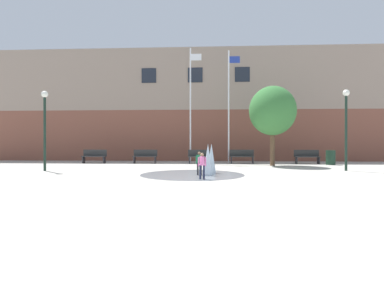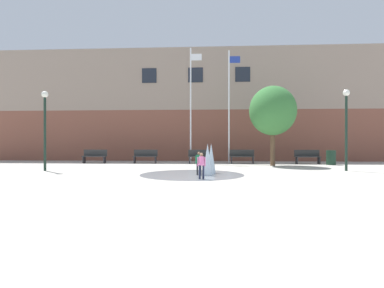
{
  "view_description": "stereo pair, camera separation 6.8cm",
  "coord_description": "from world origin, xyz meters",
  "px_view_note": "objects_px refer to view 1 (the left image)",
  "views": [
    {
      "loc": [
        0.95,
        -8.28,
        1.36
      ],
      "look_at": [
        0.08,
        7.98,
        1.3
      ],
      "focal_mm": 28.0,
      "sensor_mm": 36.0,
      "label": 1
    },
    {
      "loc": [
        1.02,
        -8.28,
        1.36
      ],
      "look_at": [
        0.08,
        7.98,
        1.3
      ],
      "focal_mm": 28.0,
      "sensor_mm": 36.0,
      "label": 2
    }
  ],
  "objects_px": {
    "park_bench_far_right": "(307,157)",
    "child_with_pink_shirt": "(199,161)",
    "lamp_post_right_lane": "(346,118)",
    "flagpole_right": "(229,103)",
    "street_tree_near_building": "(272,111)",
    "park_bench_near_trashcan": "(242,156)",
    "lamp_post_left_lane": "(45,119)",
    "park_bench_under_right_flagpole": "(200,156)",
    "park_bench_left_of_flagpoles": "(94,156)",
    "trash_can": "(331,158)",
    "flagpole_left": "(191,102)",
    "child_running": "(202,164)",
    "park_bench_under_left_flagpole": "(145,156)"
  },
  "relations": [
    {
      "from": "park_bench_under_left_flagpole",
      "to": "street_tree_near_building",
      "type": "relative_size",
      "value": 0.34
    },
    {
      "from": "park_bench_near_trashcan",
      "to": "child_with_pink_shirt",
      "type": "height_order",
      "value": "child_with_pink_shirt"
    },
    {
      "from": "park_bench_under_left_flagpole",
      "to": "lamp_post_right_lane",
      "type": "relative_size",
      "value": 0.4
    },
    {
      "from": "flagpole_right",
      "to": "street_tree_near_building",
      "type": "xyz_separation_m",
      "value": [
        2.41,
        -2.26,
        -0.78
      ]
    },
    {
      "from": "park_bench_far_right",
      "to": "child_with_pink_shirt",
      "type": "relative_size",
      "value": 1.62
    },
    {
      "from": "park_bench_far_right",
      "to": "trash_can",
      "type": "xyz_separation_m",
      "value": [
        1.23,
        -0.65,
        -0.03
      ]
    },
    {
      "from": "trash_can",
      "to": "child_running",
      "type": "bearing_deg",
      "value": -135.14
    },
    {
      "from": "flagpole_right",
      "to": "child_running",
      "type": "bearing_deg",
      "value": -100.29
    },
    {
      "from": "park_bench_left_of_flagpoles",
      "to": "park_bench_under_left_flagpole",
      "type": "height_order",
      "value": "same"
    },
    {
      "from": "lamp_post_left_lane",
      "to": "child_with_pink_shirt",
      "type": "bearing_deg",
      "value": -11.64
    },
    {
      "from": "lamp_post_left_lane",
      "to": "street_tree_near_building",
      "type": "xyz_separation_m",
      "value": [
        11.76,
        3.9,
        0.72
      ]
    },
    {
      "from": "flagpole_right",
      "to": "trash_can",
      "type": "bearing_deg",
      "value": -11.93
    },
    {
      "from": "park_bench_near_trashcan",
      "to": "lamp_post_left_lane",
      "type": "xyz_separation_m",
      "value": [
        -10.16,
        -5.73,
        2.06
      ]
    },
    {
      "from": "lamp_post_right_lane",
      "to": "flagpole_left",
      "type": "bearing_deg",
      "value": 145.89
    },
    {
      "from": "street_tree_near_building",
      "to": "lamp_post_left_lane",
      "type": "bearing_deg",
      "value": -161.65
    },
    {
      "from": "child_with_pink_shirt",
      "to": "park_bench_far_right",
      "type": "bearing_deg",
      "value": 70.59
    },
    {
      "from": "child_with_pink_shirt",
      "to": "street_tree_near_building",
      "type": "relative_size",
      "value": 0.21
    },
    {
      "from": "child_with_pink_shirt",
      "to": "flagpole_right",
      "type": "height_order",
      "value": "flagpole_right"
    },
    {
      "from": "child_with_pink_shirt",
      "to": "street_tree_near_building",
      "type": "xyz_separation_m",
      "value": [
        4.2,
        5.46,
        2.68
      ]
    },
    {
      "from": "park_bench_left_of_flagpoles",
      "to": "street_tree_near_building",
      "type": "relative_size",
      "value": 0.34
    },
    {
      "from": "child_running",
      "to": "flagpole_right",
      "type": "xyz_separation_m",
      "value": [
        1.65,
        9.1,
        3.46
      ]
    },
    {
      "from": "flagpole_left",
      "to": "lamp_post_right_lane",
      "type": "bearing_deg",
      "value": -34.11
    },
    {
      "from": "park_bench_left_of_flagpoles",
      "to": "lamp_post_left_lane",
      "type": "height_order",
      "value": "lamp_post_left_lane"
    },
    {
      "from": "park_bench_under_right_flagpole",
      "to": "trash_can",
      "type": "height_order",
      "value": "park_bench_under_right_flagpole"
    },
    {
      "from": "park_bench_far_right",
      "to": "lamp_post_right_lane",
      "type": "xyz_separation_m",
      "value": [
        0.34,
        -4.68,
        2.1
      ]
    },
    {
      "from": "child_with_pink_shirt",
      "to": "child_running",
      "type": "xyz_separation_m",
      "value": [
        0.14,
        -1.37,
        0.0
      ]
    },
    {
      "from": "park_bench_left_of_flagpoles",
      "to": "lamp_post_left_lane",
      "type": "relative_size",
      "value": 0.41
    },
    {
      "from": "park_bench_left_of_flagpoles",
      "to": "child_with_pink_shirt",
      "type": "relative_size",
      "value": 1.62
    },
    {
      "from": "child_running",
      "to": "flagpole_right",
      "type": "distance_m",
      "value": 9.87
    },
    {
      "from": "lamp_post_right_lane",
      "to": "flagpole_right",
      "type": "bearing_deg",
      "value": 134.76
    },
    {
      "from": "park_bench_under_right_flagpole",
      "to": "park_bench_far_right",
      "type": "bearing_deg",
      "value": 0.03
    },
    {
      "from": "child_running",
      "to": "flagpole_right",
      "type": "height_order",
      "value": "flagpole_right"
    },
    {
      "from": "child_running",
      "to": "lamp_post_right_lane",
      "type": "height_order",
      "value": "lamp_post_right_lane"
    },
    {
      "from": "trash_can",
      "to": "park_bench_left_of_flagpoles",
      "type": "bearing_deg",
      "value": 177.63
    },
    {
      "from": "street_tree_near_building",
      "to": "park_bench_under_left_flagpole",
      "type": "bearing_deg",
      "value": 167.99
    },
    {
      "from": "flagpole_right",
      "to": "park_bench_under_left_flagpole",
      "type": "bearing_deg",
      "value": -174.32
    },
    {
      "from": "lamp_post_left_lane",
      "to": "lamp_post_right_lane",
      "type": "xyz_separation_m",
      "value": [
        14.65,
        0.82,
        0.04
      ]
    },
    {
      "from": "lamp_post_right_lane",
      "to": "trash_can",
      "type": "relative_size",
      "value": 4.4
    },
    {
      "from": "park_bench_near_trashcan",
      "to": "flagpole_right",
      "type": "xyz_separation_m",
      "value": [
        -0.81,
        0.44,
        3.56
      ]
    },
    {
      "from": "park_bench_far_right",
      "to": "child_running",
      "type": "xyz_separation_m",
      "value": [
        -6.6,
        -8.44,
        0.1
      ]
    },
    {
      "from": "child_running",
      "to": "trash_can",
      "type": "bearing_deg",
      "value": 116.49
    },
    {
      "from": "park_bench_left_of_flagpoles",
      "to": "trash_can",
      "type": "relative_size",
      "value": 1.78
    },
    {
      "from": "park_bench_under_left_flagpole",
      "to": "child_running",
      "type": "height_order",
      "value": "child_running"
    },
    {
      "from": "park_bench_under_left_flagpole",
      "to": "flagpole_left",
      "type": "bearing_deg",
      "value": 10.45
    },
    {
      "from": "park_bench_under_right_flagpole",
      "to": "flagpole_left",
      "type": "bearing_deg",
      "value": 134.38
    },
    {
      "from": "lamp_post_right_lane",
      "to": "street_tree_near_building",
      "type": "distance_m",
      "value": 4.27
    },
    {
      "from": "park_bench_near_trashcan",
      "to": "child_running",
      "type": "height_order",
      "value": "child_running"
    },
    {
      "from": "park_bench_far_right",
      "to": "flagpole_right",
      "type": "height_order",
      "value": "flagpole_right"
    },
    {
      "from": "park_bench_under_left_flagpole",
      "to": "trash_can",
      "type": "xyz_separation_m",
      "value": [
        11.79,
        -0.75,
        -0.03
      ]
    },
    {
      "from": "child_with_pink_shirt",
      "to": "lamp_post_right_lane",
      "type": "xyz_separation_m",
      "value": [
        7.09,
        2.38,
        2.0
      ]
    }
  ]
}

